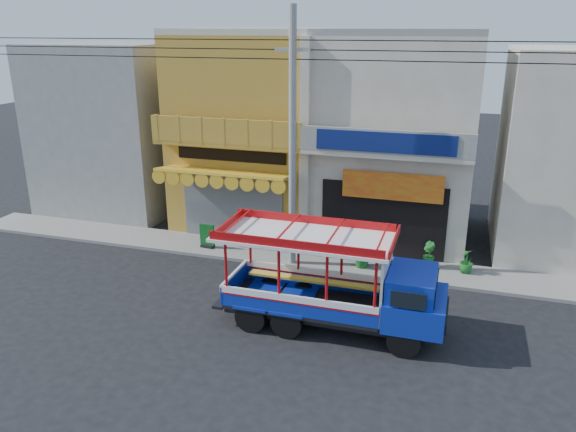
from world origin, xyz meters
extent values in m
plane|color=black|center=(0.00, 0.00, 0.00)|extent=(90.00, 90.00, 0.00)
cube|color=slate|center=(0.00, 4.00, 0.06)|extent=(30.00, 2.00, 0.12)
cube|color=#B68F28|center=(-4.00, 8.00, 4.00)|extent=(6.00, 6.00, 8.00)
cube|color=#595B5E|center=(-4.00, 4.98, 1.40)|extent=(4.20, 0.10, 2.60)
cube|color=orange|center=(-4.00, 4.25, 3.05)|extent=(5.20, 1.50, 0.31)
cube|color=#B68F28|center=(-4.00, 4.65, 4.05)|extent=(6.00, 0.70, 0.18)
cube|color=#B68F28|center=(-4.00, 4.35, 4.60)|extent=(6.00, 0.12, 0.95)
cube|color=black|center=(-4.00, 4.97, 3.55)|extent=(4.50, 0.04, 0.45)
cube|color=#BCB29A|center=(-4.00, 8.00, 8.12)|extent=(6.00, 6.00, 0.24)
cube|color=#BCB29A|center=(2.00, 8.00, 4.00)|extent=(6.00, 6.00, 8.00)
cube|color=black|center=(2.00, 4.98, 1.50)|extent=(4.60, 0.12, 2.80)
cube|color=gold|center=(2.30, 4.70, 2.90)|extent=(3.60, 0.05, 1.00)
cube|color=#BCB29A|center=(2.00, 4.65, 4.05)|extent=(6.00, 0.70, 0.18)
cube|color=gray|center=(2.00, 4.35, 4.55)|extent=(6.00, 0.12, 0.85)
cube|color=navy|center=(2.00, 4.28, 4.55)|extent=(4.80, 0.06, 0.70)
cube|color=gray|center=(2.00, 8.00, 8.12)|extent=(6.00, 6.00, 0.24)
cube|color=#BCB29A|center=(-1.00, 4.85, 4.00)|extent=(0.35, 0.30, 8.00)
cube|color=gray|center=(-11.00, 8.00, 3.80)|extent=(6.00, 6.00, 7.60)
cylinder|color=gray|center=(-1.00, 3.30, 4.50)|extent=(0.26, 0.26, 9.00)
cube|color=gray|center=(-1.00, 3.30, 7.60)|extent=(1.20, 0.12, 0.12)
cylinder|color=black|center=(0.00, 3.30, 7.30)|extent=(28.00, 0.04, 0.04)
cylinder|color=black|center=(0.00, 3.30, 7.60)|extent=(28.00, 0.04, 0.04)
cylinder|color=black|center=(0.00, 3.30, 7.90)|extent=(28.00, 0.04, 0.04)
cylinder|color=black|center=(3.54, -1.55, 0.45)|extent=(0.90, 0.26, 0.90)
cylinder|color=black|center=(3.55, 0.16, 0.45)|extent=(0.90, 0.26, 0.90)
cylinder|color=black|center=(0.30, -1.53, 0.45)|extent=(0.90, 0.26, 0.90)
cylinder|color=black|center=(0.31, 0.18, 0.45)|extent=(0.90, 0.26, 0.90)
cylinder|color=black|center=(-0.78, -1.53, 0.45)|extent=(0.90, 0.26, 0.90)
cylinder|color=black|center=(-0.77, 0.18, 0.45)|extent=(0.90, 0.26, 0.90)
cube|color=black|center=(1.38, -0.68, 0.54)|extent=(6.05, 1.52, 0.25)
cube|color=#112FBD|center=(3.72, -0.70, 1.03)|extent=(1.63, 1.99, 0.81)
cube|color=#112FBD|center=(3.59, -0.69, 1.75)|extent=(1.27, 1.83, 0.67)
cube|color=black|center=(4.22, -0.70, 1.71)|extent=(0.06, 1.58, 0.49)
cube|color=black|center=(0.64, -0.68, 0.72)|extent=(4.46, 2.00, 0.11)
cube|color=#112FBD|center=(0.64, -1.63, 1.03)|extent=(4.45, 0.09, 0.54)
cube|color=white|center=(0.64, -1.63, 1.28)|extent=(4.45, 0.10, 0.20)
cube|color=#112FBD|center=(0.65, 0.27, 1.03)|extent=(4.45, 0.09, 0.54)
cube|color=white|center=(0.65, 0.27, 1.28)|extent=(4.45, 0.10, 0.20)
cylinder|color=#B10E10|center=(-1.45, -1.60, 2.02)|extent=(0.08, 0.08, 1.44)
cylinder|color=#B10E10|center=(-1.44, 0.27, 2.02)|extent=(0.08, 0.08, 1.44)
cube|color=white|center=(2.88, -0.69, 1.73)|extent=(0.08, 1.82, 2.02)
cube|color=white|center=(0.55, -0.68, 2.74)|extent=(5.00, 2.23, 0.09)
cube|color=#B10E10|center=(0.55, -0.68, 2.90)|extent=(4.82, 2.14, 0.23)
cube|color=black|center=(-4.59, 3.74, 0.17)|extent=(0.54, 0.33, 0.09)
cube|color=#0D4E19|center=(-4.59, 3.74, 0.64)|extent=(0.62, 0.13, 0.85)
imported|color=#1C6322|center=(1.52, 3.71, 0.61)|extent=(1.17, 1.16, 0.98)
imported|color=#1C6322|center=(3.76, 4.39, 0.58)|extent=(0.59, 0.63, 0.92)
imported|color=#1C6322|center=(5.07, 4.25, 0.56)|extent=(0.65, 0.65, 0.88)
camera|label=1|loc=(4.45, -14.79, 8.34)|focal=35.00mm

